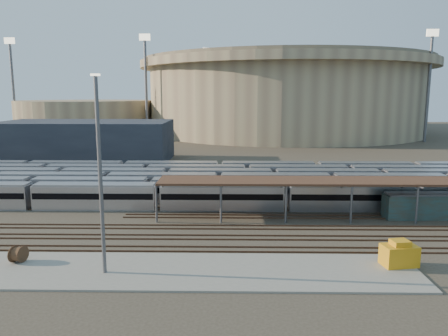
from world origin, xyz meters
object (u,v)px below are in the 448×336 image
teal_boxcar (436,206)px  cable_reel_west (18,254)px  yellow_equipment (399,255)px  yard_light_pole (100,176)px

teal_boxcar → cable_reel_west: (-49.46, -17.35, -0.61)m
yellow_equipment → yard_light_pole: bearing=174.5°
teal_boxcar → cable_reel_west: 52.41m
teal_boxcar → yard_light_pole: 45.35m
teal_boxcar → yard_light_pole: bearing=-156.1°
cable_reel_west → teal_boxcar: bearing=19.3°
yard_light_pole → yellow_equipment: (28.54, 2.21, -8.28)m
teal_boxcar → cable_reel_west: teal_boxcar is taller
teal_boxcar → yard_light_pole: yard_light_pole is taller
cable_reel_west → yard_light_pole: 12.85m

